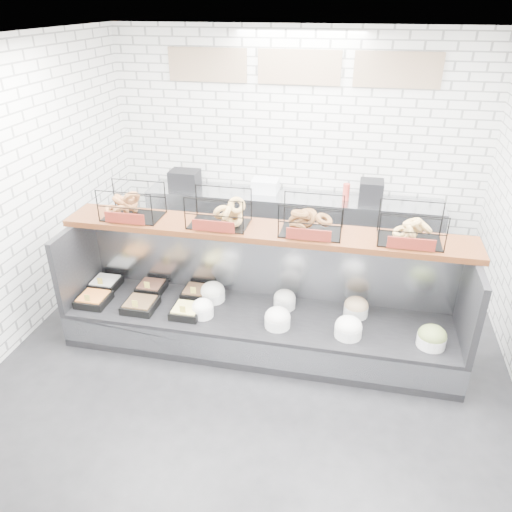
# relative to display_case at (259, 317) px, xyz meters

# --- Properties ---
(ground) EXTENTS (5.50, 5.50, 0.00)m
(ground) POSITION_rel_display_case_xyz_m (0.01, -0.34, -0.33)
(ground) COLOR black
(ground) RESTS_ON ground
(room_shell) EXTENTS (5.02, 5.51, 3.01)m
(room_shell) POSITION_rel_display_case_xyz_m (0.01, 0.26, 1.73)
(room_shell) COLOR white
(room_shell) RESTS_ON ground
(display_case) EXTENTS (4.00, 0.90, 1.20)m
(display_case) POSITION_rel_display_case_xyz_m (0.00, 0.00, 0.00)
(display_case) COLOR black
(display_case) RESTS_ON ground
(bagel_shelf) EXTENTS (4.10, 0.50, 0.40)m
(bagel_shelf) POSITION_rel_display_case_xyz_m (0.00, 0.18, 1.05)
(bagel_shelf) COLOR #411E0E
(bagel_shelf) RESTS_ON display_case
(prep_counter) EXTENTS (4.00, 0.60, 1.20)m
(prep_counter) POSITION_rel_display_case_xyz_m (-0.00, 2.09, 0.14)
(prep_counter) COLOR #93969B
(prep_counter) RESTS_ON ground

